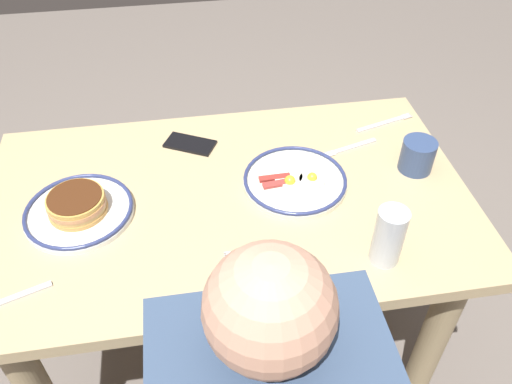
{
  "coord_description": "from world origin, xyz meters",
  "views": [
    {
      "loc": [
        0.09,
        0.99,
        1.66
      ],
      "look_at": [
        -0.07,
        0.03,
        0.75
      ],
      "focal_mm": 36.54,
      "sensor_mm": 36.0,
      "label": 1
    }
  ],
  "objects_px": {
    "plate_center_pancakes": "(78,209)",
    "butter_knife": "(342,150)",
    "cell_phone": "(190,144)",
    "coffee_mug": "(417,155)",
    "plate_near_main": "(295,180)",
    "fork_near": "(385,123)",
    "fork_far": "(264,254)",
    "drinking_glass": "(388,239)"
  },
  "relations": [
    {
      "from": "plate_near_main",
      "to": "fork_far",
      "type": "height_order",
      "value": "plate_near_main"
    },
    {
      "from": "fork_far",
      "to": "butter_knife",
      "type": "distance_m",
      "value": 0.46
    },
    {
      "from": "drinking_glass",
      "to": "coffee_mug",
      "type": "bearing_deg",
      "value": -122.92
    },
    {
      "from": "plate_center_pancakes",
      "to": "butter_knife",
      "type": "bearing_deg",
      "value": -168.56
    },
    {
      "from": "plate_center_pancakes",
      "to": "fork_far",
      "type": "height_order",
      "value": "plate_center_pancakes"
    },
    {
      "from": "plate_center_pancakes",
      "to": "drinking_glass",
      "type": "height_order",
      "value": "drinking_glass"
    },
    {
      "from": "plate_near_main",
      "to": "cell_phone",
      "type": "distance_m",
      "value": 0.34
    },
    {
      "from": "cell_phone",
      "to": "butter_knife",
      "type": "relative_size",
      "value": 0.64
    },
    {
      "from": "plate_near_main",
      "to": "butter_knife",
      "type": "bearing_deg",
      "value": -144.32
    },
    {
      "from": "plate_near_main",
      "to": "cell_phone",
      "type": "relative_size",
      "value": 1.94
    },
    {
      "from": "coffee_mug",
      "to": "fork_near",
      "type": "height_order",
      "value": "coffee_mug"
    },
    {
      "from": "drinking_glass",
      "to": "fork_far",
      "type": "distance_m",
      "value": 0.29
    },
    {
      "from": "coffee_mug",
      "to": "plate_near_main",
      "type": "bearing_deg",
      "value": 2.26
    },
    {
      "from": "cell_phone",
      "to": "fork_far",
      "type": "distance_m",
      "value": 0.47
    },
    {
      "from": "fork_near",
      "to": "fork_far",
      "type": "bearing_deg",
      "value": 45.08
    },
    {
      "from": "cell_phone",
      "to": "drinking_glass",
      "type": "bearing_deg",
      "value": 157.16
    },
    {
      "from": "plate_near_main",
      "to": "butter_knife",
      "type": "relative_size",
      "value": 1.24
    },
    {
      "from": "drinking_glass",
      "to": "plate_center_pancakes",
      "type": "bearing_deg",
      "value": -19.96
    },
    {
      "from": "plate_near_main",
      "to": "cell_phone",
      "type": "bearing_deg",
      "value": -39.04
    },
    {
      "from": "plate_center_pancakes",
      "to": "coffee_mug",
      "type": "xyz_separation_m",
      "value": [
        -0.9,
        -0.04,
        0.02
      ]
    },
    {
      "from": "coffee_mug",
      "to": "butter_knife",
      "type": "distance_m",
      "value": 0.21
    },
    {
      "from": "fork_near",
      "to": "fork_far",
      "type": "height_order",
      "value": "same"
    },
    {
      "from": "plate_near_main",
      "to": "drinking_glass",
      "type": "xyz_separation_m",
      "value": [
        -0.15,
        0.29,
        0.05
      ]
    },
    {
      "from": "cell_phone",
      "to": "plate_center_pancakes",
      "type": "bearing_deg",
      "value": 67.3
    },
    {
      "from": "drinking_glass",
      "to": "butter_knife",
      "type": "height_order",
      "value": "drinking_glass"
    },
    {
      "from": "cell_phone",
      "to": "fork_near",
      "type": "distance_m",
      "value": 0.6
    },
    {
      "from": "plate_near_main",
      "to": "fork_far",
      "type": "relative_size",
      "value": 1.47
    },
    {
      "from": "plate_center_pancakes",
      "to": "butter_knife",
      "type": "height_order",
      "value": "plate_center_pancakes"
    },
    {
      "from": "plate_center_pancakes",
      "to": "cell_phone",
      "type": "bearing_deg",
      "value": -140.28
    },
    {
      "from": "coffee_mug",
      "to": "cell_phone",
      "type": "relative_size",
      "value": 0.86
    },
    {
      "from": "drinking_glass",
      "to": "fork_far",
      "type": "height_order",
      "value": "drinking_glass"
    },
    {
      "from": "plate_center_pancakes",
      "to": "fork_near",
      "type": "height_order",
      "value": "plate_center_pancakes"
    },
    {
      "from": "cell_phone",
      "to": "fork_near",
      "type": "bearing_deg",
      "value": -151.22
    },
    {
      "from": "coffee_mug",
      "to": "fork_far",
      "type": "height_order",
      "value": "coffee_mug"
    },
    {
      "from": "plate_near_main",
      "to": "drinking_glass",
      "type": "height_order",
      "value": "drinking_glass"
    },
    {
      "from": "plate_center_pancakes",
      "to": "coffee_mug",
      "type": "height_order",
      "value": "coffee_mug"
    },
    {
      "from": "cell_phone",
      "to": "plate_near_main",
      "type": "bearing_deg",
      "value": 168.54
    },
    {
      "from": "plate_center_pancakes",
      "to": "cell_phone",
      "type": "xyz_separation_m",
      "value": [
        -0.29,
        -0.24,
        -0.02
      ]
    },
    {
      "from": "coffee_mug",
      "to": "cell_phone",
      "type": "bearing_deg",
      "value": -18.42
    },
    {
      "from": "fork_far",
      "to": "fork_near",
      "type": "bearing_deg",
      "value": -134.92
    },
    {
      "from": "drinking_glass",
      "to": "cell_phone",
      "type": "xyz_separation_m",
      "value": [
        0.42,
        -0.5,
        -0.06
      ]
    },
    {
      "from": "plate_near_main",
      "to": "fork_near",
      "type": "xyz_separation_m",
      "value": [
        -0.33,
        -0.23,
        -0.01
      ]
    }
  ]
}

